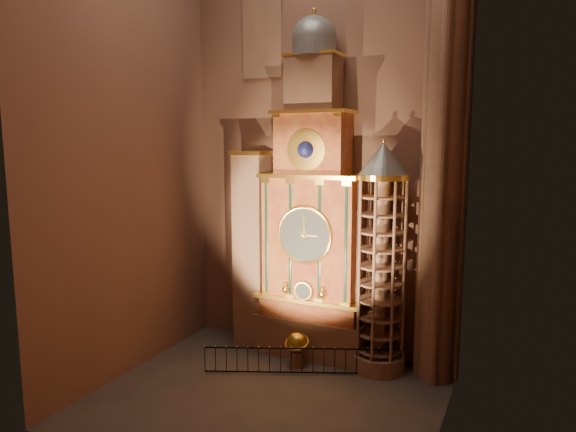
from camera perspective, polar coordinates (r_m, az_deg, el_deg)
The scene contains 11 objects.
floor at distance 22.89m, azimuth -2.41°, elevation -19.53°, with size 14.00×14.00×0.00m, color #383330.
wall_back at distance 25.72m, azimuth 3.69°, elevation 8.98°, with size 22.00×22.00×0.00m, color #8A5C4A.
wall_left at distance 24.31m, azimuth -17.55°, elevation 8.66°, with size 22.00×22.00×0.00m, color #8A5C4A.
wall_right at distance 18.10m, azimuth 17.69°, elevation 8.92°, with size 22.00×22.00×0.00m, color #8A5C4A.
astronomical_clock at distance 25.08m, azimuth 2.74°, elevation -0.91°, with size 5.60×2.41×16.70m.
portrait_tower at distance 26.83m, azimuth -4.02°, elevation -3.63°, with size 1.80×1.60×10.20m.
stair_turret at distance 24.01m, azimuth 10.25°, elevation -4.87°, with size 2.50×2.50×10.80m.
gothic_pier at distance 23.18m, azimuth 17.10°, elevation 8.72°, with size 2.04×2.04×22.00m.
stained_glass_window at distance 27.60m, azimuth -2.88°, elevation 20.45°, with size 2.20×0.14×5.20m.
celestial_globe at distance 25.20m, azimuth 0.98°, elevation -14.28°, with size 1.27×1.21×1.69m.
iron_railing at distance 24.54m, azimuth 1.57°, elevation -15.79°, with size 8.30×3.61×1.23m.
Camera 1 is at (9.39, -17.94, 10.68)m, focal length 32.00 mm.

